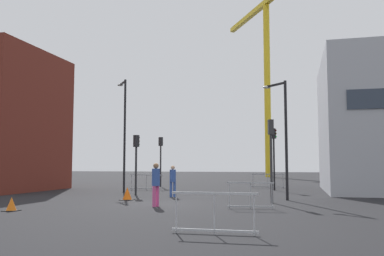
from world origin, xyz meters
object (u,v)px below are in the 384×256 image
(traffic_light_near, at_px, (271,147))
(streetlamp_short, at_px, (283,128))
(traffic_light_far, at_px, (161,153))
(pedestrian_waiting, at_px, (173,179))
(pedestrian_walking, at_px, (156,181))
(traffic_cone_on_verge, at_px, (127,194))
(traffic_cone_orange, at_px, (11,205))
(streetlamp_tall, at_px, (124,126))
(traffic_light_corner, at_px, (274,149))
(construction_crane, at_px, (265,58))
(traffic_light_crosswalk, at_px, (136,154))

(traffic_light_near, bearing_deg, streetlamp_short, 73.15)
(traffic_light_far, relative_size, pedestrian_waiting, 2.30)
(streetlamp_short, relative_size, pedestrian_walking, 3.27)
(traffic_light_far, height_order, traffic_cone_on_verge, traffic_light_far)
(pedestrian_walking, bearing_deg, pedestrian_waiting, 98.60)
(pedestrian_waiting, distance_m, traffic_cone_orange, 9.06)
(streetlamp_tall, relative_size, traffic_light_corner, 1.72)
(construction_crane, height_order, pedestrian_walking, construction_crane)
(traffic_cone_on_verge, bearing_deg, traffic_cone_orange, -112.67)
(traffic_light_far, bearing_deg, traffic_light_crosswalk, -81.02)
(traffic_light_crosswalk, relative_size, traffic_light_corner, 0.82)
(construction_crane, xyz_separation_m, traffic_light_near, (2.89, -40.14, -14.58))
(construction_crane, bearing_deg, traffic_cone_on_verge, -96.07)
(pedestrian_walking, bearing_deg, traffic_light_near, 32.47)
(streetlamp_tall, height_order, pedestrian_waiting, streetlamp_tall)
(streetlamp_tall, distance_m, streetlamp_short, 10.92)
(traffic_light_corner, distance_m, traffic_cone_on_verge, 12.16)
(streetlamp_short, height_order, traffic_light_far, streetlamp_short)
(traffic_light_crosswalk, height_order, pedestrian_waiting, traffic_light_crosswalk)
(construction_crane, distance_m, traffic_light_far, 32.41)
(traffic_cone_on_verge, bearing_deg, traffic_light_far, 100.46)
(traffic_light_near, bearing_deg, traffic_light_far, 128.28)
(traffic_light_crosswalk, bearing_deg, pedestrian_walking, -61.48)
(traffic_light_crosswalk, bearing_deg, streetlamp_tall, 128.36)
(streetlamp_short, bearing_deg, construction_crane, 95.08)
(traffic_cone_on_verge, bearing_deg, construction_crane, 83.93)
(traffic_light_crosswalk, bearing_deg, pedestrian_waiting, -20.85)
(traffic_light_crosswalk, height_order, pedestrian_walking, traffic_light_crosswalk)
(traffic_light_crosswalk, xyz_separation_m, traffic_cone_on_verge, (0.84, -3.29, -2.09))
(traffic_light_far, relative_size, traffic_cone_orange, 7.43)
(construction_crane, xyz_separation_m, traffic_light_far, (-6.52, -28.22, -14.54))
(traffic_light_corner, bearing_deg, pedestrian_waiting, -124.79)
(traffic_light_far, distance_m, traffic_cone_on_verge, 12.52)
(pedestrian_walking, relative_size, traffic_cone_on_verge, 2.89)
(traffic_light_near, xyz_separation_m, traffic_light_corner, (-0.34, 9.55, 0.23))
(pedestrian_walking, relative_size, pedestrian_waiting, 1.07)
(streetlamp_tall, bearing_deg, streetlamp_short, -19.31)
(streetlamp_tall, relative_size, pedestrian_walking, 3.97)
(construction_crane, distance_m, traffic_light_corner, 33.89)
(streetlamp_short, bearing_deg, traffic_cone_orange, -142.94)
(construction_crane, height_order, traffic_light_near, construction_crane)
(traffic_light_far, relative_size, pedestrian_walking, 2.14)
(traffic_light_crosswalk, xyz_separation_m, pedestrian_waiting, (2.54, -0.97, -1.38))
(streetlamp_short, distance_m, pedestrian_waiting, 6.56)
(traffic_light_far, bearing_deg, construction_crane, 76.99)
(construction_crane, bearing_deg, streetlamp_tall, -101.17)
(traffic_light_corner, height_order, pedestrian_waiting, traffic_light_corner)
(streetlamp_tall, bearing_deg, construction_crane, 78.83)
(construction_crane, relative_size, traffic_light_corner, 6.02)
(traffic_light_corner, bearing_deg, traffic_cone_on_verge, -125.14)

